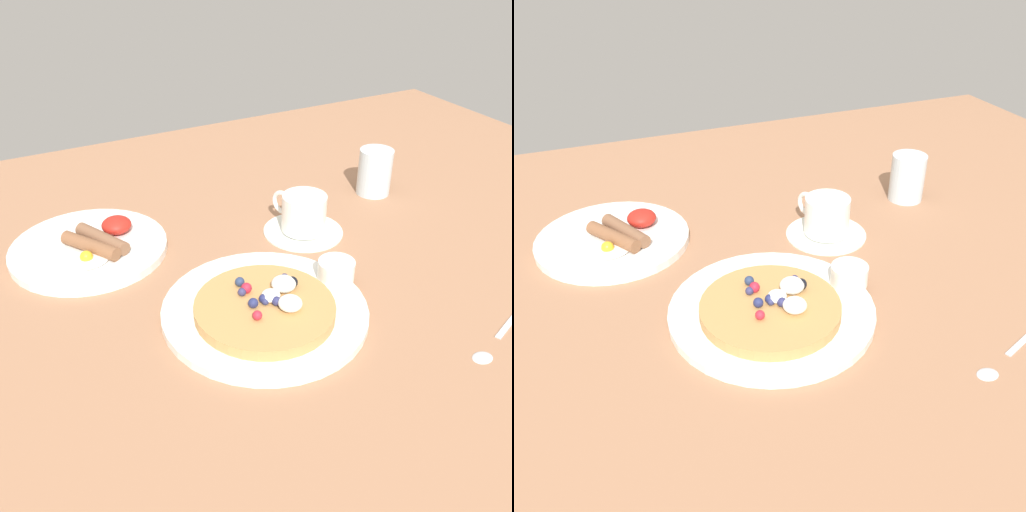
% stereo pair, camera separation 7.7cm
% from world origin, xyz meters
% --- Properties ---
extents(ground_plane, '(1.85, 1.34, 0.03)m').
position_xyz_m(ground_plane, '(0.00, 0.00, -0.01)').
color(ground_plane, '#A17152').
extents(pancake_plate, '(0.29, 0.29, 0.01)m').
position_xyz_m(pancake_plate, '(0.01, -0.07, 0.01)').
color(pancake_plate, white).
rests_on(pancake_plate, ground_plane).
extents(pancake_with_berries, '(0.19, 0.19, 0.04)m').
position_xyz_m(pancake_with_berries, '(0.00, -0.09, 0.02)').
color(pancake_with_berries, tan).
rests_on(pancake_with_berries, pancake_plate).
extents(syrup_ramekin, '(0.05, 0.05, 0.03)m').
position_xyz_m(syrup_ramekin, '(0.13, -0.06, 0.03)').
color(syrup_ramekin, white).
rests_on(syrup_ramekin, pancake_plate).
extents(breakfast_plate, '(0.25, 0.25, 0.01)m').
position_xyz_m(breakfast_plate, '(-0.17, 0.20, 0.01)').
color(breakfast_plate, white).
rests_on(breakfast_plate, ground_plane).
extents(fried_breakfast, '(0.13, 0.12, 0.03)m').
position_xyz_m(fried_breakfast, '(-0.15, 0.19, 0.02)').
color(fried_breakfast, brown).
rests_on(fried_breakfast, breakfast_plate).
extents(coffee_saucer, '(0.14, 0.14, 0.01)m').
position_xyz_m(coffee_saucer, '(0.18, 0.10, 0.00)').
color(coffee_saucer, white).
rests_on(coffee_saucer, ground_plane).
extents(coffee_cup, '(0.08, 0.10, 0.06)m').
position_xyz_m(coffee_cup, '(0.17, 0.10, 0.04)').
color(coffee_cup, white).
rests_on(coffee_cup, coffee_saucer).
extents(teaspoon, '(0.15, 0.07, 0.01)m').
position_xyz_m(teaspoon, '(0.24, -0.27, 0.00)').
color(teaspoon, silver).
rests_on(teaspoon, ground_plane).
extents(water_glass, '(0.06, 0.06, 0.09)m').
position_xyz_m(water_glass, '(0.38, 0.16, 0.04)').
color(water_glass, silver).
rests_on(water_glass, ground_plane).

